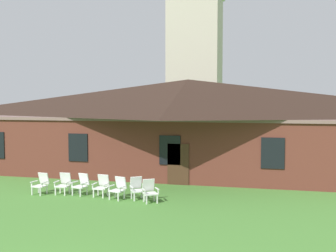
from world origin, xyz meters
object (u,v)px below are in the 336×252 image
Objects in this scene: lawn_chair_by_porch at (41,183)px; lawn_chair_far_side at (137,188)px; lawn_chair_middle at (102,185)px; lawn_chair_right_end at (118,188)px; lawn_chair_under_eave at (150,190)px; lawn_chair_near_door at (64,183)px; lawn_chair_left_end at (81,184)px.

lawn_chair_far_side is at bearing 1.33° from lawn_chair_by_porch.
lawn_chair_far_side is at bearing -4.18° from lawn_chair_middle.
lawn_chair_under_eave is (1.46, -0.20, 0.00)m from lawn_chair_right_end.
lawn_chair_right_end is at bearing 172.23° from lawn_chair_under_eave.
lawn_chair_left_end is (0.86, 0.04, 0.00)m from lawn_chair_near_door.
lawn_chair_right_end is 0.81m from lawn_chair_far_side.
lawn_chair_middle is (1.02, -0.06, 0.00)m from lawn_chair_left_end.
lawn_chair_far_side is (1.69, -0.12, 0.00)m from lawn_chair_middle.
lawn_chair_right_end is 1.00× the size of lawn_chair_far_side.
lawn_chair_near_door is 0.86m from lawn_chair_left_end.
lawn_chair_by_porch is 1.00× the size of lawn_chair_middle.
lawn_chair_under_eave is (3.38, -0.57, 0.00)m from lawn_chair_left_end.
lawn_chair_far_side is (4.57, 0.11, 0.00)m from lawn_chair_by_porch.
lawn_chair_left_end and lawn_chair_under_eave have the same top height.
lawn_chair_near_door is at bearing 177.68° from lawn_chair_far_side.
lawn_chair_under_eave is (2.37, -0.51, 0.00)m from lawn_chair_middle.
lawn_chair_middle is 2.42m from lawn_chair_under_eave.
lawn_chair_near_door is 4.28m from lawn_chair_under_eave.
lawn_chair_near_door and lawn_chair_under_eave have the same top height.
lawn_chair_right_end is (1.92, -0.37, 0.00)m from lawn_chair_left_end.
lawn_chair_near_door is at bearing 173.28° from lawn_chair_right_end.
lawn_chair_right_end and lawn_chair_far_side have the same top height.
lawn_chair_near_door is at bearing 179.37° from lawn_chair_middle.
lawn_chair_far_side is at bearing 13.06° from lawn_chair_right_end.
lawn_chair_middle and lawn_chair_under_eave have the same top height.
lawn_chair_by_porch is 4.57m from lawn_chair_far_side.
lawn_chair_near_door is 1.00× the size of lawn_chair_left_end.
lawn_chair_left_end is at bearing 169.05° from lawn_chair_right_end.
lawn_chair_by_porch and lawn_chair_under_eave have the same top height.
lawn_chair_left_end and lawn_chair_right_end have the same top height.
lawn_chair_under_eave is at bearing -3.02° from lawn_chair_by_porch.
lawn_chair_by_porch is 1.00× the size of lawn_chair_far_side.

